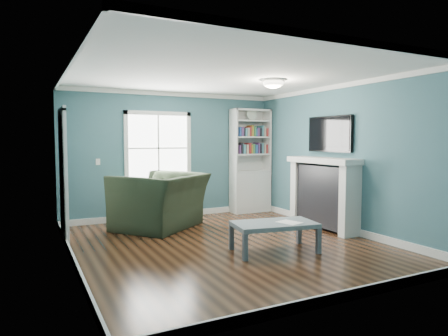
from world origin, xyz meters
name	(u,v)px	position (x,y,z in m)	size (l,w,h in m)	color
floor	(227,244)	(0.00, 0.00, 0.00)	(5.00, 5.00, 0.00)	black
room_walls	(227,142)	(0.00, 0.00, 1.58)	(5.00, 5.00, 5.00)	#38626B
trim	(227,165)	(0.00, 0.00, 1.24)	(4.50, 5.00, 2.60)	white
window	(158,148)	(-0.30, 2.49, 1.45)	(1.40, 0.06, 1.50)	white
bookshelf	(250,171)	(1.77, 2.30, 0.92)	(0.90, 0.35, 2.31)	silver
fireplace	(323,194)	(2.08, 0.20, 0.64)	(0.44, 1.58, 1.30)	black
tv	(330,134)	(2.20, 0.20, 1.72)	(0.06, 1.10, 0.65)	black
door	(63,174)	(-2.22, 1.40, 1.07)	(0.12, 0.98, 2.17)	silver
ceiling_fixture	(273,83)	(0.90, 0.10, 2.55)	(0.38, 0.38, 0.15)	white
light_switch	(98,162)	(-1.50, 2.48, 1.20)	(0.08, 0.01, 0.12)	white
recliner	(161,192)	(-0.54, 1.60, 0.67)	(1.53, 1.00, 1.34)	black
coffee_table	(274,226)	(0.44, -0.65, 0.37)	(1.27, 0.83, 0.43)	#484E57
paper_sheet	(289,222)	(0.62, -0.76, 0.43)	(0.25, 0.32, 0.00)	white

